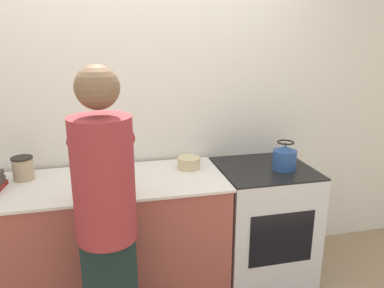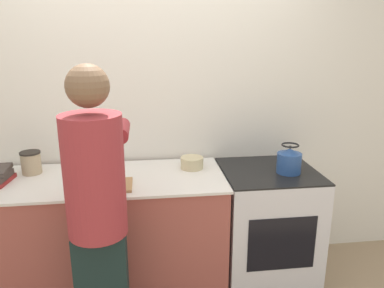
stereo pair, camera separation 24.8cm
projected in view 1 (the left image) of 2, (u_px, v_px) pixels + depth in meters
wall_back at (144, 108)px, 2.85m from camera, size 8.00×0.05×2.60m
counter at (105, 240)px, 2.63m from camera, size 1.68×0.70×0.89m
oven at (262, 222)px, 2.88m from camera, size 0.67×0.66×0.89m
person at (106, 212)px, 1.97m from camera, size 0.36×0.60×1.70m
cutting_board at (105, 189)px, 2.36m from camera, size 0.35×0.23×0.02m
knife at (101, 190)px, 2.32m from camera, size 0.22×0.12×0.01m
kettle at (285, 158)px, 2.70m from camera, size 0.17×0.17×0.21m
bowl_prep at (189, 163)px, 2.75m from camera, size 0.17×0.17×0.08m
canister_jar at (23, 168)px, 2.52m from camera, size 0.14×0.14×0.16m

